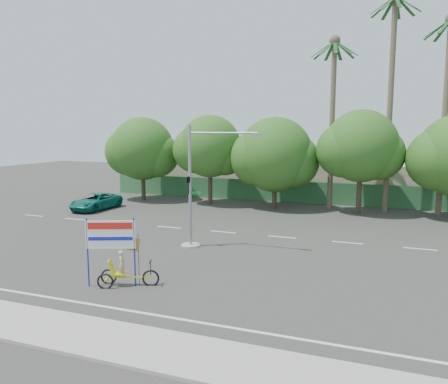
% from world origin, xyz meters
% --- Properties ---
extents(ground, '(120.00, 120.00, 0.00)m').
position_xyz_m(ground, '(0.00, 0.00, 0.00)').
color(ground, '#33302D').
rests_on(ground, ground).
extents(sidewalk_near, '(50.00, 2.40, 0.12)m').
position_xyz_m(sidewalk_near, '(0.00, -7.50, 0.06)').
color(sidewalk_near, gray).
rests_on(sidewalk_near, ground).
extents(fence, '(38.00, 0.08, 2.00)m').
position_xyz_m(fence, '(0.00, 21.50, 1.00)').
color(fence, '#336B3D').
rests_on(fence, ground).
extents(building_left, '(12.00, 8.00, 4.00)m').
position_xyz_m(building_left, '(-10.00, 26.00, 2.00)').
color(building_left, beige).
rests_on(building_left, ground).
extents(building_right, '(14.00, 8.00, 3.60)m').
position_xyz_m(building_right, '(8.00, 26.00, 1.80)').
color(building_right, beige).
rests_on(building_right, ground).
extents(tree_far_left, '(7.14, 6.00, 7.96)m').
position_xyz_m(tree_far_left, '(-14.05, 18.00, 4.76)').
color(tree_far_left, '#473828').
rests_on(tree_far_left, ground).
extents(tree_left, '(6.66, 5.60, 8.07)m').
position_xyz_m(tree_left, '(-7.05, 18.00, 5.06)').
color(tree_left, '#473828').
rests_on(tree_left, ground).
extents(tree_center, '(7.62, 6.40, 7.85)m').
position_xyz_m(tree_center, '(-1.05, 18.00, 4.47)').
color(tree_center, '#473828').
rests_on(tree_center, ground).
extents(tree_right, '(6.90, 5.80, 8.36)m').
position_xyz_m(tree_right, '(5.95, 18.00, 5.24)').
color(tree_right, '#473828').
rests_on(tree_right, ground).
extents(palm_tall, '(3.73, 3.79, 17.45)m').
position_xyz_m(palm_tall, '(8.00, 19.50, 10.46)').
color(palm_tall, '#70604C').
rests_on(palm_tall, ground).
extents(palm_mid, '(3.73, 3.79, 15.45)m').
position_xyz_m(palm_mid, '(12.00, 19.50, 9.40)').
color(palm_mid, '#70604C').
rests_on(palm_mid, ground).
extents(palm_short, '(3.73, 3.79, 14.45)m').
position_xyz_m(palm_short, '(3.50, 19.50, 8.86)').
color(palm_short, '#70604C').
rests_on(palm_short, ground).
extents(traffic_signal, '(4.72, 1.10, 7.00)m').
position_xyz_m(traffic_signal, '(-2.20, 3.98, 2.92)').
color(traffic_signal, gray).
rests_on(traffic_signal, ground).
extents(trike_billboard, '(2.90, 1.40, 3.04)m').
position_xyz_m(trike_billboard, '(-2.64, -3.07, 1.22)').
color(trike_billboard, black).
rests_on(trike_billboard, ground).
extents(pickup_truck, '(2.53, 5.08, 1.38)m').
position_xyz_m(pickup_truck, '(-15.07, 11.98, 0.69)').
color(pickup_truck, '#0E6255').
rests_on(pickup_truck, ground).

